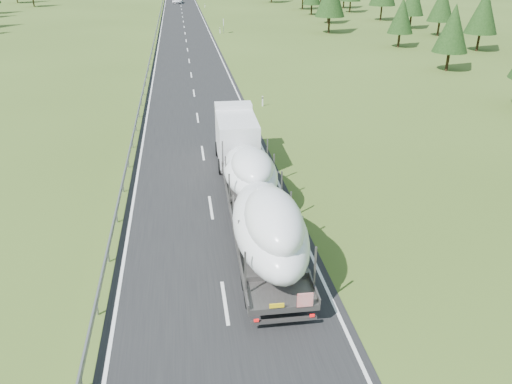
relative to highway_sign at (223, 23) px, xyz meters
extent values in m
plane|color=#3B521B|center=(-7.20, -80.00, -1.81)|extent=(400.00, 400.00, 0.00)
cube|color=black|center=(-7.20, 20.00, -1.80)|extent=(10.00, 400.00, 0.02)
cube|color=slate|center=(-12.50, 20.00, -1.21)|extent=(0.08, 400.00, 0.32)
cylinder|color=slate|center=(-12.50, -80.00, -1.51)|extent=(0.10, 0.10, 0.60)
cube|color=silver|center=(-0.70, -50.00, -1.31)|extent=(0.12, 0.07, 1.00)
cube|color=black|center=(-0.70, -50.00, -0.99)|extent=(0.13, 0.08, 0.12)
cube|color=silver|center=(-0.70, 0.00, -1.31)|extent=(0.12, 0.07, 1.00)
cube|color=black|center=(-0.70, 0.00, -0.99)|extent=(0.13, 0.08, 0.12)
cube|color=silver|center=(-0.70, 50.00, -1.31)|extent=(0.12, 0.07, 1.00)
cube|color=black|center=(-0.70, 50.00, -0.99)|extent=(0.13, 0.08, 0.12)
cylinder|color=slate|center=(0.00, 0.00, -0.81)|extent=(0.08, 0.08, 2.00)
cube|color=silver|center=(0.00, 0.00, 0.19)|extent=(0.05, 0.90, 1.20)
cylinder|color=black|center=(36.76, -24.69, -0.27)|extent=(0.36, 0.36, 3.08)
cone|color=black|center=(36.76, -24.69, 4.02)|extent=(4.80, 4.80, 6.42)
cylinder|color=black|center=(38.23, -9.05, -0.32)|extent=(0.36, 0.36, 2.98)
cone|color=black|center=(38.23, -9.05, 3.83)|extent=(4.64, 4.64, 6.22)
cylinder|color=black|center=(37.36, 0.96, -0.32)|extent=(0.36, 0.36, 2.97)
cylinder|color=black|center=(36.56, 14.67, 0.06)|extent=(0.36, 0.36, 3.74)
cylinder|color=black|center=(35.05, 31.89, -0.20)|extent=(0.36, 0.36, 3.22)
cylinder|color=black|center=(36.73, 42.48, -0.01)|extent=(0.36, 0.36, 3.60)
cylinder|color=black|center=(25.16, -37.37, -0.42)|extent=(0.36, 0.36, 2.78)
cone|color=black|center=(25.16, -37.37, 3.44)|extent=(4.32, 4.32, 5.79)
cylinder|color=black|center=(26.18, -19.66, -0.53)|extent=(0.36, 0.36, 2.56)
cone|color=black|center=(26.18, -19.66, 3.04)|extent=(3.99, 3.99, 5.34)
cylinder|color=black|center=(19.52, -2.92, -0.04)|extent=(0.36, 0.36, 3.53)
cylinder|color=black|center=(23.42, 11.24, -0.25)|extent=(0.36, 0.36, 3.12)
cylinder|color=black|center=(23.97, 27.79, -0.41)|extent=(0.36, 0.36, 2.80)
cylinder|color=black|center=(24.89, 41.07, -0.06)|extent=(0.36, 0.36, 3.50)
cylinder|color=black|center=(-48.19, 59.67, -0.22)|extent=(0.36, 0.36, 3.17)
cube|color=white|center=(-4.90, -64.58, 0.21)|extent=(2.75, 5.35, 2.97)
cube|color=black|center=(-4.90, -61.88, 0.74)|extent=(2.44, 0.13, 1.48)
cube|color=white|center=(-4.90, -62.25, 1.85)|extent=(2.67, 1.32, 0.32)
cube|color=#5A5755|center=(-4.90, -65.64, -1.23)|extent=(2.71, 3.23, 0.27)
cylinder|color=black|center=(-6.12, -62.67, -1.28)|extent=(0.39, 1.07, 1.06)
cylinder|color=black|center=(-3.68, -62.67, -1.28)|extent=(0.39, 1.07, 1.06)
cylinder|color=black|center=(-6.12, -66.07, -1.28)|extent=(0.39, 1.07, 1.06)
cylinder|color=black|center=(-3.68, -66.07, -1.28)|extent=(0.39, 1.07, 1.06)
cube|color=#5A5755|center=(-4.90, -74.66, -0.83)|extent=(3.13, 14.90, 0.28)
cube|color=#5A5755|center=(-6.31, -74.66, -0.57)|extent=(0.33, 14.84, 0.25)
cube|color=#5A5755|center=(-3.49, -74.66, -0.57)|extent=(0.33, 14.84, 0.25)
cube|color=#5A5755|center=(-6.31, -81.02, 0.31)|extent=(0.08, 0.08, 2.01)
cube|color=#5A5755|center=(-3.49, -81.02, 0.31)|extent=(0.08, 0.08, 2.01)
cube|color=#5A5755|center=(-6.31, -78.47, 0.31)|extent=(0.08, 0.08, 2.01)
cube|color=#5A5755|center=(-3.49, -78.47, 0.31)|extent=(0.08, 0.08, 2.01)
cube|color=#5A5755|center=(-6.31, -75.93, 0.31)|extent=(0.08, 0.08, 2.01)
cube|color=#5A5755|center=(-3.49, -75.93, 0.31)|extent=(0.08, 0.08, 2.01)
cube|color=#5A5755|center=(-6.31, -73.38, 0.31)|extent=(0.08, 0.08, 2.01)
cube|color=#5A5755|center=(-3.49, -73.38, 0.31)|extent=(0.08, 0.08, 2.01)
cube|color=#5A5755|center=(-6.31, -70.84, 0.31)|extent=(0.08, 0.08, 2.01)
cube|color=#5A5755|center=(-3.49, -70.84, 0.31)|extent=(0.08, 0.08, 2.01)
cube|color=#5A5755|center=(-6.31, -68.29, 0.31)|extent=(0.08, 0.08, 2.01)
cube|color=#5A5755|center=(-3.49, -68.29, 0.31)|extent=(0.08, 0.08, 2.01)
cylinder|color=black|center=(-6.06, -80.38, -1.28)|extent=(0.44, 1.07, 1.06)
cylinder|color=black|center=(-3.73, -80.38, -1.28)|extent=(0.44, 1.07, 1.06)
cylinder|color=black|center=(-6.06, -79.11, -1.28)|extent=(0.44, 1.07, 1.06)
cylinder|color=black|center=(-3.73, -79.11, -1.28)|extent=(0.44, 1.07, 1.06)
cube|color=#5A5755|center=(-4.90, -82.03, -1.33)|extent=(2.65, 0.18, 0.13)
cube|color=red|center=(-4.10, -82.10, -0.38)|extent=(0.64, 0.05, 0.64)
cube|color=yellow|center=(-5.21, -82.10, -0.54)|extent=(0.58, 0.05, 0.19)
cube|color=red|center=(-6.01, -82.10, -1.17)|extent=(0.19, 0.07, 0.11)
cube|color=red|center=(-3.78, -82.10, -1.17)|extent=(0.19, 0.07, 0.11)
ellipsoid|color=white|center=(-4.90, -78.05, 0.64)|extent=(3.35, 8.26, 2.68)
ellipsoid|color=white|center=(-4.90, -79.08, 1.58)|extent=(2.53, 5.24, 2.14)
ellipsoid|color=white|center=(-4.90, -70.84, 0.33)|extent=(3.17, 7.14, 2.04)
ellipsoid|color=white|center=(-4.90, -71.73, 1.04)|extent=(2.39, 4.53, 1.63)
imported|color=white|center=(-8.04, 64.34, -0.98)|extent=(3.36, 6.24, 1.67)
camera|label=1|loc=(-8.44, -97.28, 11.77)|focal=35.00mm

